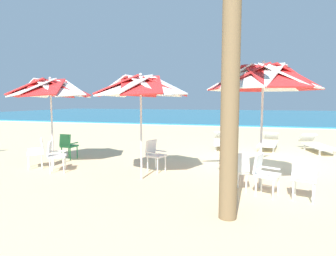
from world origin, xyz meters
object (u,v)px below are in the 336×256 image
beach_umbrella_0 (263,79)px  plastic_chair_3 (155,154)px  beach_umbrella_1 (141,87)px  palm_tree_0 (232,35)px  plastic_chair_1 (237,169)px  beach_umbrella_2 (51,89)px  plastic_chair_5 (38,151)px  plastic_chair_6 (68,145)px  plastic_chair_2 (264,172)px  plastic_chair_0 (304,176)px  sun_lounger_2 (222,141)px  plastic_chair_4 (55,154)px  sun_lounger_0 (316,145)px  sun_lounger_1 (269,142)px

beach_umbrella_0 → plastic_chair_3: (-2.79, 0.78, -1.95)m
beach_umbrella_1 → palm_tree_0: (2.26, -1.76, 0.73)m
plastic_chair_1 → beach_umbrella_2: (-5.45, 0.98, 1.82)m
plastic_chair_5 → plastic_chair_6: (0.12, 1.28, 0.00)m
plastic_chair_1 → plastic_chair_2: 0.56m
beach_umbrella_0 → plastic_chair_0: size_ratio=3.29×
beach_umbrella_0 → beach_umbrella_1: 2.85m
sun_lounger_2 → plastic_chair_5: bearing=-133.6°
beach_umbrella_0 → plastic_chair_4: (-5.41, -0.09, -1.95)m
beach_umbrella_2 → sun_lounger_2: bearing=46.2°
plastic_chair_3 → plastic_chair_6: size_ratio=1.00×
plastic_chair_5 → sun_lounger_2: 7.08m
plastic_chair_0 → beach_umbrella_1: size_ratio=0.33×
plastic_chair_6 → sun_lounger_0: size_ratio=0.39×
plastic_chair_1 → plastic_chair_3: bearing=151.8°
plastic_chair_6 → palm_tree_0: bearing=-31.1°
plastic_chair_2 → plastic_chair_3: bearing=155.6°
plastic_chair_0 → beach_umbrella_0: bearing=140.5°
beach_umbrella_2 → plastic_chair_5: bearing=-130.3°
plastic_chair_6 → palm_tree_0: (5.53, -3.34, 2.53)m
plastic_chair_2 → sun_lounger_1: 6.07m
plastic_chair_4 → sun_lounger_0: 9.39m
plastic_chair_5 → sun_lounger_2: bearing=46.4°
plastic_chair_3 → sun_lounger_1: (3.32, 4.75, -0.22)m
plastic_chair_0 → palm_tree_0: bearing=-138.8°
plastic_chair_3 → beach_umbrella_2: beach_umbrella_2 is taller
beach_umbrella_0 → beach_umbrella_1: size_ratio=1.08×
plastic_chair_6 → palm_tree_0: size_ratio=0.18×
plastic_chair_2 → plastic_chair_6: (-6.17, 2.00, 0.00)m
sun_lounger_1 → sun_lounger_2: bearing=-173.8°
plastic_chair_6 → plastic_chair_1: bearing=-19.0°
beach_umbrella_2 → sun_lounger_0: bearing=30.4°
beach_umbrella_1 → sun_lounger_2: bearing=74.6°
sun_lounger_1 → palm_tree_0: bearing=-98.5°
beach_umbrella_0 → sun_lounger_1: beach_umbrella_0 is taller
beach_umbrella_1 → sun_lounger_1: (3.37, 5.63, -2.02)m
sun_lounger_0 → sun_lounger_2: size_ratio=1.01×
plastic_chair_1 → sun_lounger_0: plastic_chair_1 is taller
plastic_chair_2 → plastic_chair_4: same height
plastic_chair_0 → plastic_chair_3: (-3.59, 1.43, 0.00)m
beach_umbrella_0 → sun_lounger_0: bearing=67.1°
plastic_chair_0 → beach_umbrella_2: (-6.75, 1.18, 1.82)m
beach_umbrella_2 → plastic_chair_5: (-0.28, -0.33, -1.82)m
beach_umbrella_0 → sun_lounger_0: size_ratio=1.28×
plastic_chair_1 → plastic_chair_4: 4.92m
beach_umbrella_1 → plastic_chair_3: (0.05, 0.88, -1.80)m
plastic_chair_0 → plastic_chair_2: bearing=169.4°
plastic_chair_0 → plastic_chair_2: 0.75m
plastic_chair_1 → plastic_chair_5: bearing=173.5°
plastic_chair_6 → sun_lounger_1: (6.63, 4.04, -0.22)m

